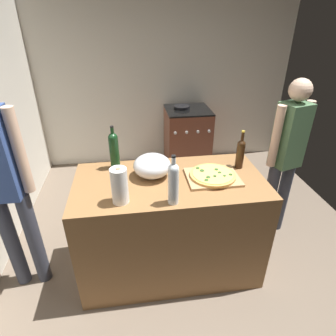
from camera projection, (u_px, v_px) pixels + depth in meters
ground_plane at (172, 217)px, 3.20m from camera, size 3.83×3.53×0.02m
kitchen_wall_rear at (155, 73)px, 3.88m from camera, size 3.83×0.10×2.60m
counter at (170, 225)px, 2.37m from camera, size 1.47×0.74×0.90m
cutting_board at (213, 177)px, 2.17m from camera, size 0.40×0.32×0.02m
pizza at (213, 175)px, 2.16m from camera, size 0.35×0.35×0.03m
mixing_bowl at (152, 166)px, 2.16m from camera, size 0.29×0.29×0.18m
paper_towel_roll at (120, 186)px, 1.84m from camera, size 0.11×0.11×0.26m
wine_bottle_amber at (114, 149)px, 2.25m from camera, size 0.08×0.08×0.36m
wine_bottle_green at (173, 182)px, 1.82m from camera, size 0.07×0.07×0.35m
wine_bottle_dark at (240, 153)px, 2.26m from camera, size 0.07×0.07×0.32m
stove at (187, 139)px, 3.99m from camera, size 0.59×0.60×0.93m
person_in_stripes at (2, 178)px, 1.95m from camera, size 0.40×0.21×1.74m
person_in_red at (286, 153)px, 2.57m from camera, size 0.39×0.26×1.57m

